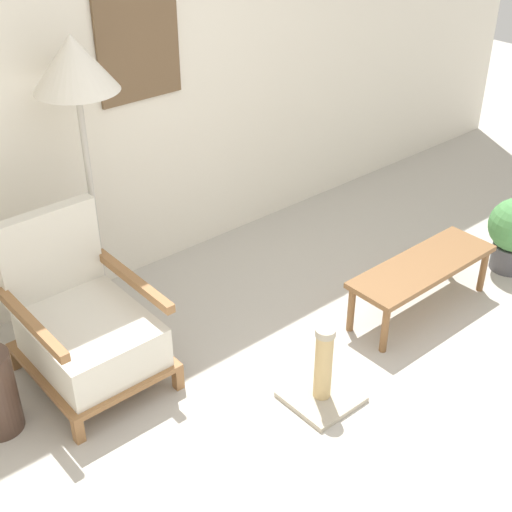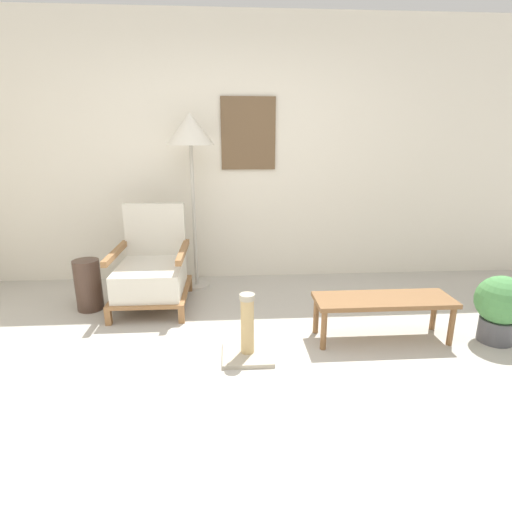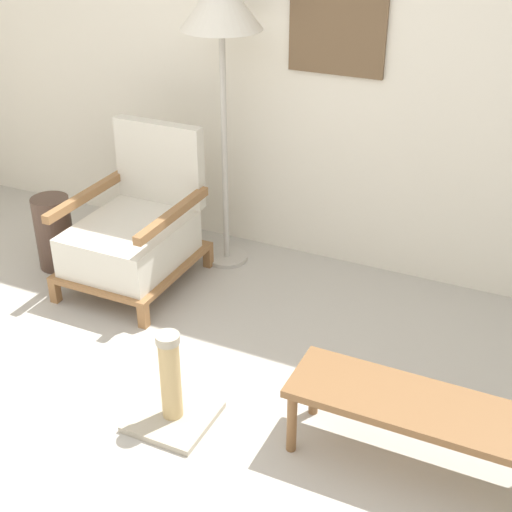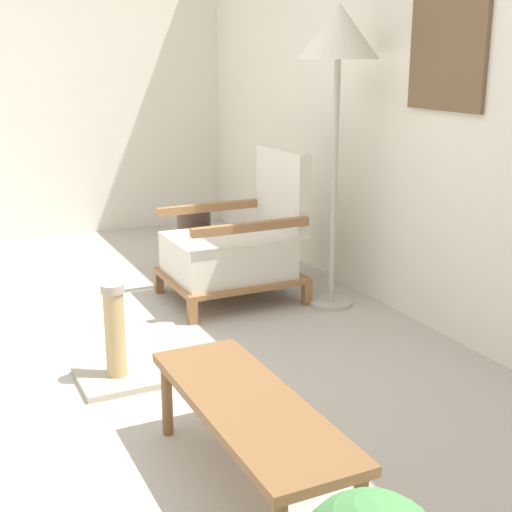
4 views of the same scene
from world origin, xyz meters
TOP-DOWN VIEW (x-y plane):
  - ground_plane at (0.00, 0.00)m, footprint 14.00×14.00m
  - wall_back at (0.00, 2.22)m, footprint 8.00×0.09m
  - armchair at (-0.80, 1.43)m, footprint 0.66×0.79m
  - floor_lamp at (-0.43, 1.89)m, footprint 0.46×0.46m
  - coffee_table at (1.08, 0.63)m, footprint 1.05×0.34m
  - vase at (-1.36, 1.36)m, footprint 0.23×0.23m
  - scratching_post at (0.03, 0.44)m, footprint 0.36×0.36m

SIDE VIEW (x-z plane):
  - ground_plane at x=0.00m, z-range 0.00..0.00m
  - scratching_post at x=0.03m, z-range -0.10..0.37m
  - vase at x=-1.36m, z-range 0.00..0.47m
  - coffee_table at x=1.08m, z-range 0.13..0.47m
  - armchair at x=-0.80m, z-range -0.12..0.79m
  - wall_back at x=0.00m, z-range 0.00..2.70m
  - floor_lamp at x=-0.43m, z-range 0.66..2.39m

